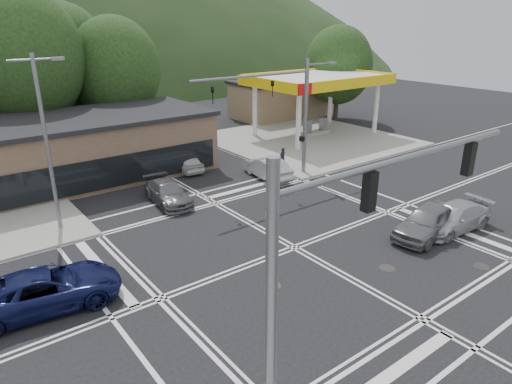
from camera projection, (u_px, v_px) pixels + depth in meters
ground at (294, 248)px, 22.29m from camera, size 120.00×120.00×0.00m
sidewalk_ne at (307, 140)px, 41.91m from camera, size 16.00×16.00×0.15m
gas_station_canopy at (318, 82)px, 42.01m from camera, size 12.32×8.34×5.75m
convenience_store at (279, 100)px, 51.53m from camera, size 10.00×6.00×3.80m
commercial_row at (29, 158)px, 29.68m from camera, size 24.00×8.00×4.00m
tree_n_b at (22, 57)px, 33.95m from camera, size 9.00×9.00×12.98m
tree_n_c at (115, 69)px, 38.39m from camera, size 7.60×7.60×10.87m
tree_n_e at (63, 60)px, 39.43m from camera, size 8.40×8.40×11.98m
tree_ne at (339, 65)px, 48.68m from camera, size 7.20×7.20×9.99m
streetlight_nw at (47, 137)px, 22.40m from camera, size 2.50×0.25×9.00m
signal_mast_ne at (292, 105)px, 30.52m from camera, size 11.65×0.30×8.00m
signal_mast_sw at (331, 261)px, 10.75m from camera, size 9.14×0.28×8.00m
car_blue_west at (46, 289)px, 17.44m from camera, size 5.89×3.30×1.56m
car_grey_center at (427, 222)px, 23.23m from camera, size 4.92×2.48×1.61m
car_silver_east at (453, 217)px, 23.96m from camera, size 4.95×2.27×1.40m
car_queue_a at (267, 168)px, 31.84m from camera, size 2.05×4.56×1.45m
car_queue_b at (185, 161)px, 33.45m from camera, size 2.00×4.13×1.36m
car_northbound at (168, 193)px, 27.50m from camera, size 2.28×4.69×1.32m
pedestrian at (282, 158)px, 33.45m from camera, size 0.59×0.41×1.54m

